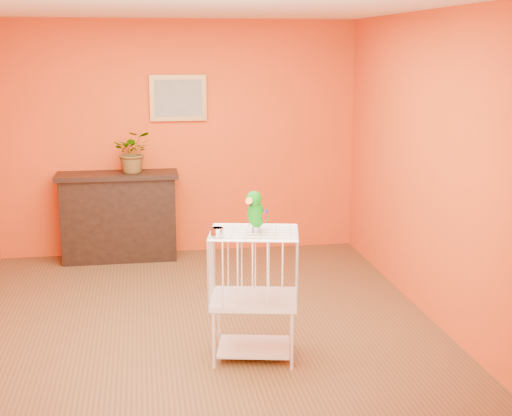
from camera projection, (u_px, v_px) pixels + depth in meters
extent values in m
plane|color=brown|center=(197.00, 323.00, 6.05)|extent=(4.50, 4.50, 0.00)
plane|color=#E84915|center=(179.00, 138.00, 7.94)|extent=(4.00, 0.00, 4.00)
plane|color=#E84915|center=(228.00, 246.00, 3.60)|extent=(4.00, 0.00, 4.00)
plane|color=#E84915|center=(428.00, 166.00, 6.08)|extent=(0.00, 4.50, 4.50)
plane|color=white|center=(191.00, 6.00, 5.49)|extent=(4.50, 4.50, 0.00)
cube|color=black|center=(119.00, 219.00, 7.80)|extent=(1.22, 0.41, 0.92)
cube|color=black|center=(117.00, 175.00, 7.69)|extent=(1.30, 0.47, 0.05)
cube|color=black|center=(119.00, 223.00, 7.62)|extent=(0.85, 0.02, 0.46)
cube|color=#4D2016|center=(96.00, 230.00, 7.73)|extent=(0.05, 0.18, 0.28)
cube|color=#324F27|center=(103.00, 230.00, 7.75)|extent=(0.05, 0.18, 0.28)
cube|color=#4D2016|center=(112.00, 229.00, 7.76)|extent=(0.05, 0.18, 0.28)
cube|color=#324F27|center=(121.00, 229.00, 7.78)|extent=(0.05, 0.18, 0.28)
cube|color=#4D2016|center=(131.00, 228.00, 7.79)|extent=(0.05, 0.18, 0.28)
imported|color=#26722D|center=(133.00, 157.00, 7.64)|extent=(0.43, 0.47, 0.35)
cube|color=#A4773A|center=(178.00, 98.00, 7.81)|extent=(0.62, 0.03, 0.50)
cube|color=gray|center=(178.00, 98.00, 7.80)|extent=(0.52, 0.01, 0.40)
cube|color=silver|center=(254.00, 347.00, 5.38)|extent=(0.61, 0.51, 0.02)
cube|color=silver|center=(254.00, 299.00, 5.29)|extent=(0.71, 0.60, 0.04)
cube|color=silver|center=(254.00, 233.00, 5.18)|extent=(0.71, 0.60, 0.01)
cylinder|color=silver|center=(214.00, 340.00, 5.14)|extent=(0.02, 0.02, 0.44)
cylinder|color=silver|center=(292.00, 342.00, 5.12)|extent=(0.02, 0.02, 0.44)
cylinder|color=silver|center=(219.00, 318.00, 5.57)|extent=(0.02, 0.02, 0.44)
cylinder|color=silver|center=(292.00, 319.00, 5.55)|extent=(0.02, 0.02, 0.44)
cylinder|color=silver|center=(217.00, 232.00, 5.03)|extent=(0.09, 0.09, 0.06)
cylinder|color=#59544C|center=(253.00, 230.00, 5.16)|extent=(0.01, 0.01, 0.05)
cylinder|color=#59544C|center=(259.00, 231.00, 5.14)|extent=(0.01, 0.01, 0.05)
ellipsoid|color=#0B8305|center=(256.00, 214.00, 5.12)|extent=(0.20, 0.21, 0.23)
ellipsoid|color=#0B8305|center=(254.00, 199.00, 5.07)|extent=(0.16, 0.16, 0.11)
cone|color=orange|center=(250.00, 202.00, 5.02)|extent=(0.09, 0.09, 0.07)
cone|color=black|center=(251.00, 204.00, 5.04)|extent=(0.04, 0.04, 0.03)
sphere|color=black|center=(248.00, 197.00, 5.06)|extent=(0.02, 0.02, 0.02)
sphere|color=black|center=(257.00, 198.00, 5.03)|extent=(0.02, 0.02, 0.02)
ellipsoid|color=#A50C0C|center=(249.00, 214.00, 5.16)|extent=(0.06, 0.07, 0.08)
ellipsoid|color=navy|center=(264.00, 216.00, 5.11)|extent=(0.06, 0.07, 0.08)
cone|color=#0B8305|center=(261.00, 222.00, 5.21)|extent=(0.15, 0.17, 0.12)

